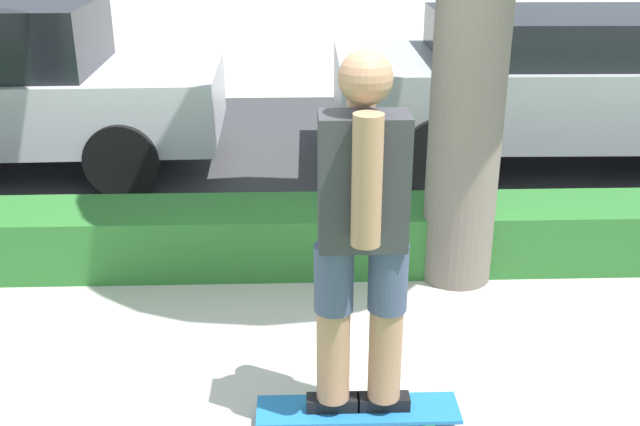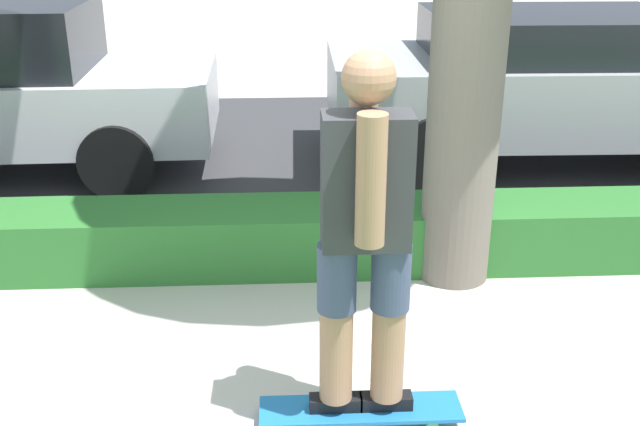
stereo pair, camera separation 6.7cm
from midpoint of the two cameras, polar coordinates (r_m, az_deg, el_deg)
ground_plane at (r=4.05m, az=-0.78°, el=-13.91°), size 60.00×60.00×0.00m
street_asphalt at (r=7.84m, az=-1.44°, el=4.54°), size 12.69×5.00×0.01m
hedge_row at (r=5.33m, az=-1.16°, el=-1.74°), size 12.69×0.60×0.44m
skateboard at (r=3.86m, az=3.41°, el=-14.78°), size 1.01×0.24×0.08m
skater_person at (r=3.37m, az=3.78°, el=-1.62°), size 0.51×0.46×1.77m
parked_car_middle at (r=7.80m, az=18.37°, el=9.39°), size 4.54×2.01×1.47m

